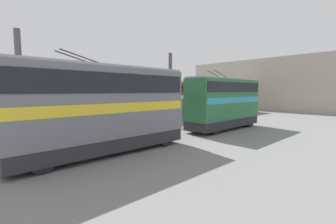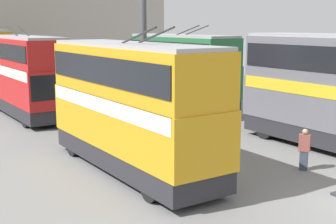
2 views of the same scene
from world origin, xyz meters
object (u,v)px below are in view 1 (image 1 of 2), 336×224
Objects in this scene: bus_left_far at (225,100)px; bus_right_mid at (181,98)px; bus_left_near at (105,104)px; bus_right_far at (228,95)px; oil_drum at (157,121)px; bus_right_near at (87,101)px; person_aisle_midway at (146,121)px; person_aisle_foreground at (72,133)px.

bus_right_mid is (3.52, 9.08, -0.03)m from bus_left_far.
bus_right_far is at bearing 18.16° from bus_left_near.
bus_right_far reaches higher than oil_drum.
bus_right_far is 10.83× the size of oil_drum.
oil_drum is (-3.22, 6.34, -2.35)m from bus_left_far.
bus_right_near reaches higher than person_aisle_midway.
bus_right_far reaches higher than person_aisle_midway.
bus_right_mid reaches higher than person_aisle_foreground.
bus_right_near is at bearing -124.92° from person_aisle_midway.
bus_right_far is 6.13× the size of person_aisle_midway.
bus_left_far is 9.74m from bus_right_mid.
bus_right_near is (-9.64, 9.08, -0.03)m from bus_left_far.
oil_drum is (9.32, 6.34, -2.46)m from bus_left_near.
bus_right_mid is 0.92× the size of bus_right_far.
bus_left_near reaches higher than person_aisle_midway.
bus_right_near is at bearing 136.73° from bus_left_far.
bus_left_far is 5.60× the size of person_aisle_midway.
bus_left_far is 0.91× the size of bus_right_far.
person_aisle_foreground is 1.01× the size of person_aisle_midway.
oil_drum is (-6.74, -2.74, -2.32)m from bus_right_mid.
person_aisle_foreground is (-13.22, 3.48, -1.95)m from bus_left_far.
bus_left_near is at bearing -40.90° from person_aisle_midway.
bus_left_far is 7.49m from oil_drum.
bus_right_mid is at bearing 29.47° from bus_left_near.
person_aisle_midway is at bearing -150.48° from oil_drum.
person_aisle_foreground is at bearing -161.49° from bus_right_mid.
bus_right_mid is 5.60× the size of person_aisle_foreground.
bus_left_near is 9.53m from bus_right_near.
bus_left_far is 17.65m from bus_right_far.
oil_drum is at bearing 132.69° from person_aisle_midway.
bus_left_near is 12.54m from bus_left_far.
bus_left_far reaches higher than bus_right_near.
person_aisle_midway is 3.05m from oil_drum.
bus_left_far is 13.24m from bus_right_near.
bus_left_near is at bearing 180.00° from bus_left_far.
bus_left_far is 7.85m from person_aisle_midway.
bus_right_mid is at bearing 22.11° from oil_drum.
bus_right_near is 5.72× the size of person_aisle_foreground.
bus_right_near is 6.00m from person_aisle_midway.
bus_right_near reaches higher than bus_right_mid.
bus_right_far is at bearing 114.56° from person_aisle_midway.
bus_right_far is 6.09× the size of person_aisle_foreground.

